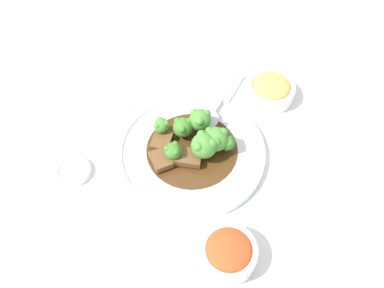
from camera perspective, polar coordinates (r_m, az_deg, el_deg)
ground_plane at (r=0.79m, az=0.00°, el=-1.42°), size 4.00×4.00×0.00m
main_plate at (r=0.78m, az=0.00°, el=-1.01°), size 0.31×0.31×0.02m
beef_strip_0 at (r=0.76m, az=-0.74°, el=-2.02°), size 0.07×0.06×0.02m
beef_strip_1 at (r=0.76m, az=-4.76°, el=-2.40°), size 0.06×0.06×0.01m
beef_strip_2 at (r=0.78m, az=-4.61°, el=0.49°), size 0.05×0.06×0.02m
broccoli_floret_0 at (r=0.78m, az=1.25°, el=3.74°), size 0.05×0.05×0.06m
broccoli_floret_1 at (r=0.76m, az=5.38°, el=0.29°), size 0.03×0.03×0.04m
broccoli_floret_2 at (r=0.74m, az=1.82°, el=-0.20°), size 0.05×0.05×0.06m
broccoli_floret_3 at (r=0.78m, az=-1.39°, el=2.58°), size 0.04×0.04×0.05m
broccoli_floret_4 at (r=0.74m, az=-2.92°, el=-1.02°), size 0.03×0.03×0.04m
broccoli_floret_5 at (r=0.78m, az=-4.71°, el=2.84°), size 0.03×0.03×0.04m
broccoli_floret_6 at (r=0.75m, az=3.65°, el=0.80°), size 0.05×0.05×0.06m
serving_spoon at (r=0.82m, az=2.97°, el=4.38°), size 0.05×0.21×0.01m
side_bowl_kimchi at (r=0.67m, az=5.58°, el=-16.10°), size 0.10×0.10×0.05m
side_bowl_appetizer at (r=0.89m, az=11.90°, el=8.12°), size 0.11×0.11×0.05m
sauce_dish at (r=0.80m, az=-17.56°, el=-3.96°), size 0.07×0.07×0.01m
paper_napkin at (r=0.89m, az=-12.94°, el=5.15°), size 0.12×0.09×0.01m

